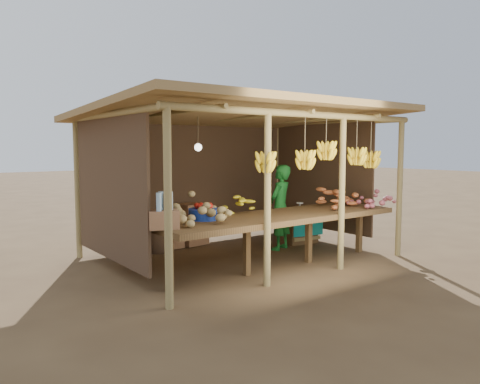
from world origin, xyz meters
TOP-DOWN VIEW (x-y plane):
  - ground at (0.00, 0.00)m, footprint 60.00×60.00m
  - stall_structure at (0.05, -0.07)m, footprint 4.70×3.50m
  - counter at (0.00, -0.95)m, footprint 3.90×1.05m
  - potato_heap at (-1.31, -0.91)m, footprint 1.22×0.86m
  - sweet_potato_heap at (1.33, -0.89)m, footprint 1.02×0.69m
  - onion_heap at (1.89, -1.18)m, footprint 1.00×0.78m
  - banana_pile at (-0.43, -0.56)m, footprint 0.61×0.45m
  - tomato_basin at (-1.14, -0.71)m, footprint 0.42×0.42m
  - bottle_box at (-1.90, -1.00)m, footprint 0.42×0.37m
  - vendor at (0.87, 0.01)m, footprint 0.63×0.53m
  - tarp_crate at (1.54, 0.26)m, footprint 0.72×0.65m
  - carton_stack at (-0.33, 1.20)m, footprint 1.00×0.40m
  - burlap_sacks at (-1.13, 1.08)m, footprint 0.87×0.45m

SIDE VIEW (x-z plane):
  - ground at x=0.00m, z-range 0.00..0.00m
  - burlap_sacks at x=-1.13m, z-range -0.04..0.57m
  - tarp_crate at x=1.54m, z-range -0.07..0.70m
  - carton_stack at x=-0.33m, z-range -0.04..0.70m
  - vendor at x=0.87m, z-range 0.00..1.47m
  - counter at x=0.00m, z-range 0.34..1.14m
  - tomato_basin at x=-1.14m, z-range 0.78..1.00m
  - bottle_box at x=-1.90m, z-range 0.75..1.19m
  - banana_pile at x=-0.43m, z-range 0.80..1.14m
  - sweet_potato_heap at x=1.33m, z-range 0.80..1.16m
  - onion_heap at x=1.89m, z-range 0.80..1.16m
  - potato_heap at x=-1.31m, z-range 0.80..1.17m
  - stall_structure at x=0.05m, z-range 0.70..3.13m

